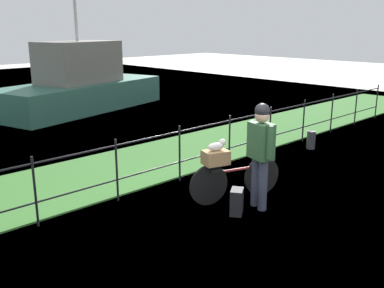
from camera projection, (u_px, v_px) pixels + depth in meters
ground_plane at (238, 226)px, 6.30m from camera, size 60.00×60.00×0.00m
grass_strip at (109, 172)px, 8.62m from camera, size 27.00×2.40×0.03m
iron_fence at (150, 157)px, 7.54m from camera, size 18.04×0.04×1.05m
bicycle_main at (235, 179)px, 7.20m from camera, size 1.62×0.57×0.67m
wooden_crate at (216, 157)px, 6.93m from camera, size 0.47×0.39×0.22m
terrier_dog at (217, 146)px, 6.89m from camera, size 0.32×0.22×0.18m
cyclist_person at (261, 147)px, 6.71m from camera, size 0.37×0.52×1.68m
backpack_on_paving at (237, 202)px, 6.68m from camera, size 0.33×0.30×0.40m
mooring_bollard at (311, 140)px, 10.25m from camera, size 0.20×0.20×0.43m
moored_boat_mid at (80, 86)px, 14.95m from camera, size 6.48×3.76×3.91m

